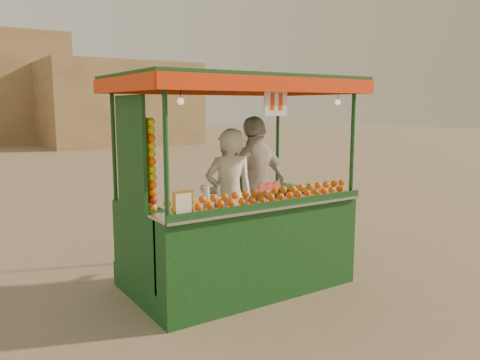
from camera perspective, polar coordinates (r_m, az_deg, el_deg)
ground at (r=6.85m, az=-2.21°, el=-11.66°), size 90.00×90.00×0.00m
building_right at (r=31.25m, az=-14.21°, el=8.73°), size 9.00×6.00×5.00m
juice_cart at (r=6.29m, az=-0.59°, el=-4.97°), size 3.04×1.97×2.76m
vendor_left at (r=6.29m, az=-1.27°, el=-2.00°), size 0.73×0.57×1.79m
vendor_middle at (r=6.88m, az=-1.46°, el=-1.58°), size 0.98×0.87×1.66m
vendor_right at (r=6.72m, az=1.87°, el=-0.66°), size 1.21×0.68×1.94m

